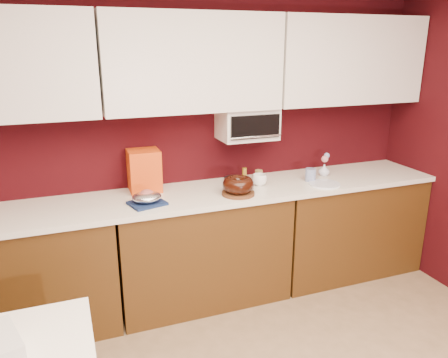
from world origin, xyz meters
TOP-DOWN VIEW (x-y plane):
  - wall_back at (0.00, 2.25)m, footprint 4.00×0.02m
  - base_cabinet_left at (-1.33, 1.94)m, footprint 1.31×0.58m
  - base_cabinet_center at (0.00, 1.94)m, footprint 1.31×0.58m
  - base_cabinet_right at (1.33, 1.94)m, footprint 1.31×0.58m
  - countertop at (0.00, 1.94)m, footprint 4.00×0.62m
  - upper_cabinet_center at (0.00, 2.08)m, footprint 1.31×0.33m
  - upper_cabinet_right at (1.33, 2.08)m, footprint 1.31×0.33m
  - toaster_oven at (0.45, 2.10)m, footprint 0.45×0.30m
  - toaster_oven_door at (0.45, 1.94)m, footprint 0.40×0.02m
  - toaster_oven_handle at (0.45, 1.93)m, footprint 0.42×0.02m
  - cake_base at (0.25, 1.79)m, footprint 0.31×0.31m
  - bundt_cake at (0.25, 1.79)m, footprint 0.31×0.31m
  - navy_towel at (-0.43, 1.83)m, footprint 0.28×0.25m
  - foil_ham_nest at (-0.43, 1.83)m, footprint 0.24×0.22m
  - roasted_ham at (-0.43, 1.83)m, footprint 0.11×0.09m
  - pandoro_box at (-0.38, 2.14)m, footprint 0.24×0.22m
  - dark_pan at (0.35, 2.10)m, footprint 0.20×0.20m
  - coffee_mug at (0.50, 1.94)m, footprint 0.14×0.14m
  - blue_jar at (0.94, 1.90)m, footprint 0.10×0.10m
  - flower_vase at (1.13, 2.00)m, footprint 0.09×0.09m
  - flower_pink at (1.13, 2.00)m, footprint 0.06×0.06m
  - flower_blue at (1.16, 2.02)m, footprint 0.05×0.05m
  - china_plate at (0.99, 1.77)m, footprint 0.25×0.25m
  - amber_bottle at (0.43, 2.10)m, footprint 0.05×0.05m
  - paper_cup at (0.54, 2.05)m, footprint 0.08×0.08m

SIDE VIEW (x-z plane):
  - base_cabinet_left at x=-1.33m, z-range 0.00..0.86m
  - base_cabinet_center at x=0.00m, z-range 0.00..0.86m
  - base_cabinet_right at x=1.33m, z-range 0.00..0.86m
  - countertop at x=0.00m, z-range 0.86..0.90m
  - china_plate at x=0.99m, z-range 0.90..0.91m
  - navy_towel at x=-0.43m, z-range 0.90..0.92m
  - cake_base at x=0.25m, z-range 0.90..0.92m
  - dark_pan at x=0.35m, z-range 0.90..0.93m
  - paper_cup at x=0.54m, z-range 0.90..0.99m
  - blue_jar at x=0.94m, z-range 0.90..1.00m
  - amber_bottle at x=0.43m, z-range 0.90..1.01m
  - foil_ham_nest at x=-0.43m, z-range 0.92..0.99m
  - coffee_mug at x=0.50m, z-range 0.90..1.01m
  - flower_vase at x=1.13m, z-range 0.90..1.01m
  - roasted_ham at x=-0.43m, z-range 0.95..1.01m
  - bundt_cake at x=0.25m, z-range 0.93..1.03m
  - flower_pink at x=1.13m, z-range 1.02..1.08m
  - pandoro_box at x=-0.38m, z-range 0.90..1.22m
  - flower_blue at x=1.16m, z-range 1.05..1.09m
  - wall_back at x=0.00m, z-range 0.00..2.50m
  - toaster_oven_handle at x=0.45m, z-range 1.29..1.31m
  - toaster_oven at x=0.45m, z-range 1.25..1.50m
  - toaster_oven_door at x=0.45m, z-range 1.28..1.47m
  - upper_cabinet_center at x=0.00m, z-range 1.50..2.20m
  - upper_cabinet_right at x=1.33m, z-range 1.50..2.20m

